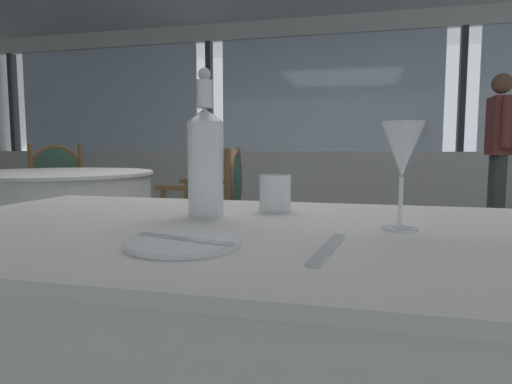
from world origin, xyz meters
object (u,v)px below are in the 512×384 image
at_px(wine_glass, 402,152).
at_px(dining_chair_0_1, 57,189).
at_px(water_tumbler, 275,193).
at_px(dining_chair_0_0, 214,207).
at_px(diner_person_1, 499,142).
at_px(side_plate, 184,243).
at_px(water_bottle, 205,158).

distance_m(wine_glass, dining_chair_0_1, 3.59).
xyz_separation_m(water_tumbler, dining_chair_0_0, (-0.70, 1.54, -0.26)).
relative_size(wine_glass, diner_person_1, 0.12).
distance_m(dining_chair_0_0, diner_person_1, 3.57).
bearing_deg(water_tumbler, side_plate, -98.41).
distance_m(wine_glass, dining_chair_0_0, 2.01).
relative_size(side_plate, dining_chair_0_0, 0.20).
bearing_deg(diner_person_1, water_tumbler, -111.96).
bearing_deg(side_plate, water_bottle, 104.01).
height_order(side_plate, water_bottle, water_bottle).
height_order(wine_glass, dining_chair_0_0, wine_glass).
xyz_separation_m(wine_glass, dining_chair_0_1, (-2.64, 2.41, -0.34)).
relative_size(side_plate, diner_person_1, 0.11).
relative_size(water_tumbler, dining_chair_0_1, 0.09).
distance_m(dining_chair_0_0, dining_chair_0_1, 1.80).
xyz_separation_m(water_bottle, wine_glass, (0.41, -0.08, 0.02)).
height_order(dining_chair_0_1, diner_person_1, diner_person_1).
distance_m(side_plate, diner_person_1, 4.93).
relative_size(side_plate, water_bottle, 0.55).
distance_m(water_bottle, water_tumbler, 0.20).
bearing_deg(dining_chair_0_0, water_bottle, 101.14).
bearing_deg(diner_person_1, side_plate, -110.94).
height_order(water_bottle, wine_glass, water_bottle).
bearing_deg(dining_chair_0_0, diner_person_1, -138.08).
relative_size(wine_glass, dining_chair_0_0, 0.22).
xyz_separation_m(side_plate, water_tumbler, (0.06, 0.41, 0.04)).
xyz_separation_m(side_plate, water_bottle, (-0.07, 0.30, 0.12)).
distance_m(side_plate, dining_chair_0_0, 2.06).
bearing_deg(water_tumbler, dining_chair_0_1, 136.79).
height_order(wine_glass, dining_chair_0_1, wine_glass).
xyz_separation_m(water_bottle, water_tumbler, (0.13, 0.11, -0.09)).
bearing_deg(wine_glass, water_tumbler, 145.22).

